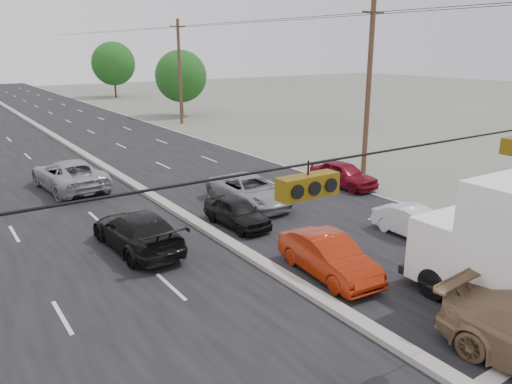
# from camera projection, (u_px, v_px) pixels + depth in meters

# --- Properties ---
(ground) EXTENTS (200.00, 200.00, 0.00)m
(ground) POSITION_uv_depth(u_px,v_px,m) (450.00, 382.00, 11.62)
(ground) COLOR #606356
(ground) RESTS_ON ground
(road_surface) EXTENTS (20.00, 160.00, 0.02)m
(road_surface) POSITION_uv_depth(u_px,v_px,m) (84.00, 156.00, 35.49)
(road_surface) COLOR black
(road_surface) RESTS_ON ground
(center_median) EXTENTS (0.50, 160.00, 0.20)m
(center_median) POSITION_uv_depth(u_px,v_px,m) (84.00, 154.00, 35.46)
(center_median) COLOR gray
(center_median) RESTS_ON ground
(utility_pole_right_b) EXTENTS (1.60, 0.30, 10.00)m
(utility_pole_right_b) POSITION_uv_depth(u_px,v_px,m) (368.00, 89.00, 28.82)
(utility_pole_right_b) COLOR #422D1E
(utility_pole_right_b) RESTS_ON ground
(utility_pole_right_c) EXTENTS (1.60, 0.30, 10.00)m
(utility_pole_right_c) POSITION_uv_depth(u_px,v_px,m) (180.00, 71.00, 48.71)
(utility_pole_right_c) COLOR #422D1E
(utility_pole_right_c) RESTS_ON ground
(tree_right_mid) EXTENTS (5.60, 5.60, 7.14)m
(tree_right_mid) POSITION_uv_depth(u_px,v_px,m) (181.00, 76.00, 54.24)
(tree_right_mid) COLOR #382619
(tree_right_mid) RESTS_ON ground
(tree_right_far) EXTENTS (6.40, 6.40, 8.16)m
(tree_right_far) POSITION_uv_depth(u_px,v_px,m) (113.00, 64.00, 74.49)
(tree_right_far) COLOR #382619
(tree_right_far) RESTS_ON ground
(red_sedan) EXTENTS (1.85, 4.35, 1.39)m
(red_sedan) POSITION_uv_depth(u_px,v_px,m) (329.00, 257.00, 16.78)
(red_sedan) COLOR #982109
(red_sedan) RESTS_ON ground
(queue_car_a) EXTENTS (1.63, 3.72, 1.25)m
(queue_car_a) POSITION_uv_depth(u_px,v_px,m) (237.00, 212.00, 21.48)
(queue_car_a) COLOR black
(queue_car_a) RESTS_ON ground
(queue_car_b) EXTENTS (1.31, 3.72, 1.22)m
(queue_car_b) POSITION_uv_depth(u_px,v_px,m) (416.00, 224.00, 20.17)
(queue_car_b) COLOR white
(queue_car_b) RESTS_ON ground
(queue_car_c) EXTENTS (2.43, 5.21, 1.44)m
(queue_car_c) POSITION_uv_depth(u_px,v_px,m) (250.00, 191.00, 24.32)
(queue_car_c) COLOR gray
(queue_car_c) RESTS_ON ground
(queue_car_e) EXTENTS (1.96, 4.22, 1.40)m
(queue_car_e) POSITION_uv_depth(u_px,v_px,m) (343.00, 175.00, 27.49)
(queue_car_e) COLOR maroon
(queue_car_e) RESTS_ON ground
(oncoming_near) EXTENTS (2.30, 5.22, 1.49)m
(oncoming_near) POSITION_uv_depth(u_px,v_px,m) (137.00, 231.00, 18.93)
(oncoming_near) COLOR black
(oncoming_near) RESTS_ON ground
(oncoming_far) EXTENTS (3.18, 6.10, 1.64)m
(oncoming_far) POSITION_uv_depth(u_px,v_px,m) (69.00, 175.00, 26.91)
(oncoming_far) COLOR #989C9F
(oncoming_far) RESTS_ON ground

